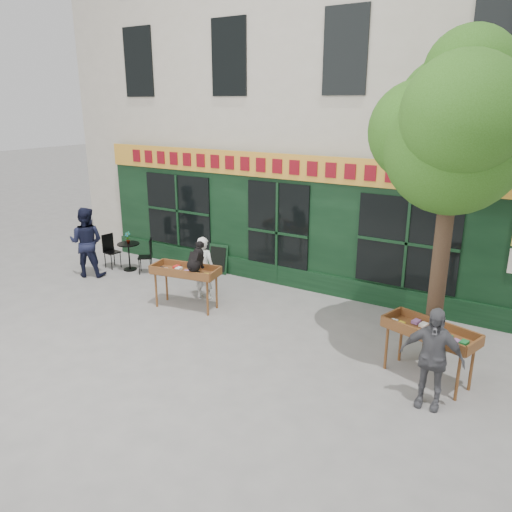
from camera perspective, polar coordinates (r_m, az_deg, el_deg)
The scene contains 14 objects.
ground at distance 11.03m, azimuth -3.59°, elevation -6.72°, with size 80.00×80.00×0.00m, color slate.
building at distance 15.34m, azimuth 9.76°, elevation 18.87°, with size 14.00×7.26×10.00m.
street_tree at distance 8.69m, azimuth 22.20°, elevation 13.62°, with size 3.05×2.90×5.60m.
book_cart_center at distance 11.20m, azimuth -8.06°, elevation -1.95°, with size 1.58×0.87×0.99m.
dog at distance 10.81m, azimuth -6.90°, elevation -0.01°, with size 0.34×0.60×0.60m, color black, non-canonical shape.
woman at distance 11.70m, azimuth -6.03°, elevation -1.38°, with size 0.55×0.36×1.51m, color silver.
book_cart_right at distance 8.74m, azimuth 19.25°, elevation -8.47°, with size 1.62×1.03×0.99m.
man_right at distance 8.05m, azimuth 19.42°, elevation -10.90°, with size 0.95×0.39×1.61m, color #515155.
bistro_table at distance 14.13m, azimuth -14.34°, elevation 0.54°, with size 0.60×0.60×0.76m.
bistro_chair_left at distance 14.53m, azimuth -16.35°, elevation 0.89°, with size 0.41×0.41×0.95m.
bistro_chair_right at distance 13.77m, azimuth -12.23°, elevation 0.32°, with size 0.51×0.51×0.95m.
potted_plant at distance 14.03m, azimuth -14.45°, elevation 2.05°, with size 0.17×0.12×0.33m, color gray.
man_left at distance 13.89m, azimuth -18.81°, elevation 1.52°, with size 0.90×0.70×1.86m, color black.
chalkboard at distance 13.52m, azimuth -4.39°, elevation -0.35°, with size 0.58×0.27×0.79m.
Camera 1 is at (5.88, -8.19, 4.47)m, focal length 35.00 mm.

